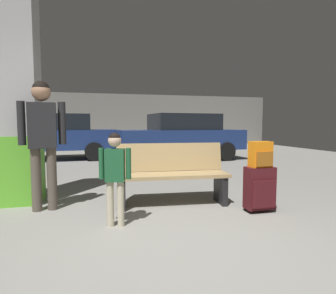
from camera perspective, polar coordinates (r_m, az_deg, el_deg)
name	(u,v)px	position (r m, az deg, el deg)	size (l,w,h in m)	color
ground_plane	(133,176)	(6.67, -7.12, -5.93)	(18.00, 18.00, 0.10)	gray
garage_back_wall	(113,120)	(15.40, -11.14, 5.40)	(18.00, 0.12, 2.80)	slate
structural_pillar	(18,99)	(4.70, -28.20, 8.64)	(0.57, 0.57, 3.11)	#66C633
bench	(172,174)	(4.11, 0.82, -5.55)	(1.64, 0.65, 0.89)	tan
suitcase	(260,188)	(3.96, 18.17, -7.97)	(0.38, 0.23, 0.60)	#471419
backpack_bright	(261,155)	(3.89, 18.35, -1.48)	(0.29, 0.20, 0.34)	orange
child	(115,169)	(3.24, -10.74, -4.44)	(0.36, 0.24, 1.08)	beige
adult	(42,131)	(4.10, -24.19, 2.92)	(0.59, 0.24, 1.74)	brown
parked_car_near	(180,135)	(9.30, 2.54, 2.38)	(4.24, 2.10, 1.51)	navy
parked_car_far	(54,135)	(10.05, -22.25, 2.21)	(4.19, 1.98, 1.51)	navy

